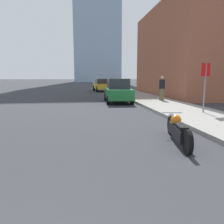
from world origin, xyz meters
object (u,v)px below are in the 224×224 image
Objects in this scene: motorcycle at (178,130)px; parked_car_yellow at (101,85)px; parked_car_green at (118,91)px; pedestrian at (162,88)px; stop_sign at (205,79)px.

motorcycle is 22.60m from parked_car_yellow.
pedestrian is at bearing -3.12° from parked_car_green.
parked_car_yellow is at bearing 103.98° from pedestrian.
stop_sign is (3.19, -18.60, 0.91)m from parked_car_yellow.
pedestrian is at bearing 82.69° from motorcycle.
stop_sign is (3.15, -5.95, 0.88)m from parked_car_green.
pedestrian is (3.15, 9.64, 0.68)m from motorcycle.
parked_car_yellow is 18.89m from stop_sign.
pedestrian is (3.19, -0.31, 0.22)m from parked_car_green.
parked_car_yellow is 2.39× the size of pedestrian.
parked_car_green is 6.79m from stop_sign.
parked_car_yellow is 1.81× the size of stop_sign.
stop_sign is 1.32× the size of pedestrian.
stop_sign is at bearing -85.76° from parked_car_yellow.
parked_car_green is at bearing 100.99° from motorcycle.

